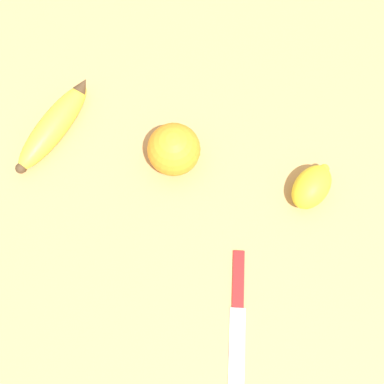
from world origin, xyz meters
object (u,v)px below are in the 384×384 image
(paring_knife, at_px, (238,311))
(orange, at_px, (174,149))
(banana, at_px, (54,125))
(lemon, at_px, (312,187))

(paring_knife, bearing_deg, orange, -65.61)
(banana, height_order, paring_knife, banana)
(orange, distance_m, lemon, 0.21)
(lemon, relative_size, paring_knife, 0.47)
(banana, bearing_deg, orange, -72.06)
(orange, relative_size, lemon, 0.90)
(lemon, bearing_deg, orange, -1.22)
(orange, bearing_deg, banana, -0.90)
(banana, distance_m, paring_knife, 0.39)
(banana, relative_size, lemon, 2.02)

